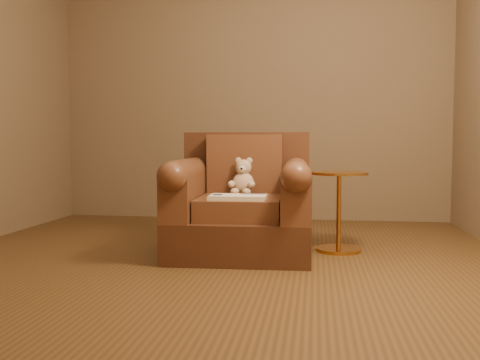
# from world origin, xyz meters

# --- Properties ---
(floor) EXTENTS (4.00, 4.00, 0.00)m
(floor) POSITION_xyz_m (0.00, 0.00, 0.00)
(floor) COLOR brown
(floor) RESTS_ON ground
(room) EXTENTS (4.02, 4.02, 2.71)m
(room) POSITION_xyz_m (0.00, 0.00, 1.71)
(room) COLOR #766049
(room) RESTS_ON ground
(armchair) EXTENTS (1.01, 0.96, 0.88)m
(armchair) POSITION_xyz_m (0.14, 0.24, 0.34)
(armchair) COLOR #462617
(armchair) RESTS_ON floor
(teddy_bear) EXTENTS (0.20, 0.22, 0.28)m
(teddy_bear) POSITION_xyz_m (0.13, 0.32, 0.52)
(teddy_bear) COLOR #C9AA8D
(teddy_bear) RESTS_ON armchair
(guidebook) EXTENTS (0.38, 0.23, 0.03)m
(guidebook) POSITION_xyz_m (0.15, -0.03, 0.43)
(guidebook) COLOR beige
(guidebook) RESTS_ON armchair
(side_table) EXTENTS (0.42, 0.42, 0.58)m
(side_table) POSITION_xyz_m (0.83, 0.40, 0.31)
(side_table) COLOR #C88637
(side_table) RESTS_ON floor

